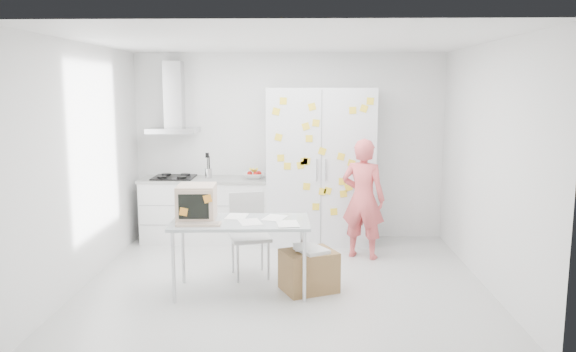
{
  "coord_description": "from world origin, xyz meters",
  "views": [
    {
      "loc": [
        0.2,
        -6.2,
        2.2
      ],
      "look_at": [
        0.01,
        0.77,
        1.1
      ],
      "focal_mm": 35.0,
      "sensor_mm": 36.0,
      "label": 1
    }
  ],
  "objects_px": {
    "person": "(363,199)",
    "cardboard_box": "(309,270)",
    "desk": "(213,211)",
    "chair": "(249,229)"
  },
  "relations": [
    {
      "from": "desk",
      "to": "cardboard_box",
      "type": "relative_size",
      "value": 2.19
    },
    {
      "from": "person",
      "to": "chair",
      "type": "xyz_separation_m",
      "value": [
        -1.42,
        -0.72,
        -0.23
      ]
    },
    {
      "from": "cardboard_box",
      "to": "person",
      "type": "bearing_deg",
      "value": 60.23
    },
    {
      "from": "desk",
      "to": "person",
      "type": "bearing_deg",
      "value": 33.31
    },
    {
      "from": "person",
      "to": "cardboard_box",
      "type": "distance_m",
      "value": 1.53
    },
    {
      "from": "chair",
      "to": "desk",
      "type": "bearing_deg",
      "value": -136.83
    },
    {
      "from": "desk",
      "to": "cardboard_box",
      "type": "bearing_deg",
      "value": -0.8
    },
    {
      "from": "cardboard_box",
      "to": "chair",
      "type": "bearing_deg",
      "value": 143.56
    },
    {
      "from": "desk",
      "to": "cardboard_box",
      "type": "distance_m",
      "value": 1.23
    },
    {
      "from": "person",
      "to": "cardboard_box",
      "type": "xyz_separation_m",
      "value": [
        -0.71,
        -1.24,
        -0.55
      ]
    }
  ]
}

